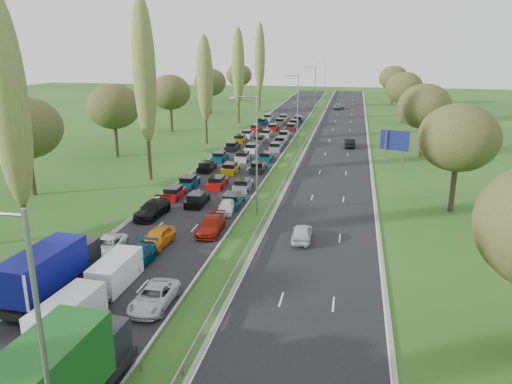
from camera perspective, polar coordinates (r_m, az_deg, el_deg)
The scene contains 24 objects.
ground at distance 86.13m, azimuth 4.83°, elevation 5.30°, with size 260.00×260.00×0.00m, color #214A17.
near_carriageway at distance 89.52m, azimuth 0.70°, elevation 5.78°, with size 10.50×215.00×0.04m, color black.
far_carriageway at distance 88.13m, azimuth 9.40°, elevation 5.39°, with size 10.50×215.00×0.04m, color black.
central_reservation at distance 88.47m, azimuth 5.02°, elevation 5.95°, with size 2.36×215.00×0.32m.
lamp_columns at distance 83.21m, azimuth 4.77°, elevation 9.09°, with size 0.18×140.18×12.00m.
poplar_row at distance 76.58m, azimuth -8.30°, elevation 13.15°, with size 2.80×127.80×22.44m.
woodland_left at distance 76.12m, azimuth -17.12°, elevation 9.03°, with size 8.00×166.00×11.10m.
woodland_right at distance 72.00m, azimuth 19.51°, elevation 8.44°, with size 8.00×153.00×11.10m.
traffic_queue_fill at distance 84.38m, azimuth 0.05°, elevation 5.43°, with size 9.11×68.27×0.80m.
near_car_2 at distance 43.00m, azimuth -16.62°, elevation -5.91°, with size 2.19×4.75×1.32m, color silver.
near_car_3 at distance 50.95m, azimuth -11.76°, elevation -1.92°, with size 2.15×5.30×1.54m, color black.
near_car_6 at distance 33.34m, azimuth -19.78°, elevation -12.92°, with size 2.30×4.98×1.38m, color gray.
near_car_7 at distance 39.80m, azimuth -13.82°, elevation -7.35°, with size 2.16×5.31×1.54m, color #054252.
near_car_8 at distance 43.46m, azimuth -11.18°, elevation -5.11°, with size 1.84×4.57×1.56m, color #CB770D.
near_car_10 at distance 34.00m, azimuth -11.58°, elevation -11.68°, with size 2.21×4.79×1.33m, color silver.
near_car_11 at distance 45.85m, azimuth -5.17°, elevation -3.77°, with size 2.02×4.98×1.45m, color maroon.
near_car_12 at distance 51.07m, azimuth -3.39°, elevation -1.66°, with size 1.59×3.96×1.35m, color white.
far_car_0 at distance 44.01m, azimuth 5.29°, elevation -4.66°, with size 1.69×4.21×1.43m, color silver.
far_car_1 at distance 85.92m, azimuth 10.64°, elevation 5.57°, with size 1.60×4.58×1.51m, color black.
far_car_2 at distance 138.48m, azimuth 9.45°, elevation 9.64°, with size 2.33×5.06×1.41m, color slate.
blue_lorry at distance 36.80m, azimuth -22.26°, elevation -8.25°, with size 2.42×8.70×3.68m.
white_van_front at distance 32.68m, azimuth -20.50°, elevation -12.84°, with size 2.10×5.36×2.15m.
white_van_rear at distance 37.46m, azimuth -15.59°, elevation -8.61°, with size 1.99×5.06×2.04m.
direction_sign at distance 72.50m, azimuth 15.55°, elevation 5.53°, with size 3.85×1.29×5.20m.
Camera 1 is at (13.68, -4.04, 16.49)m, focal length 35.00 mm.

